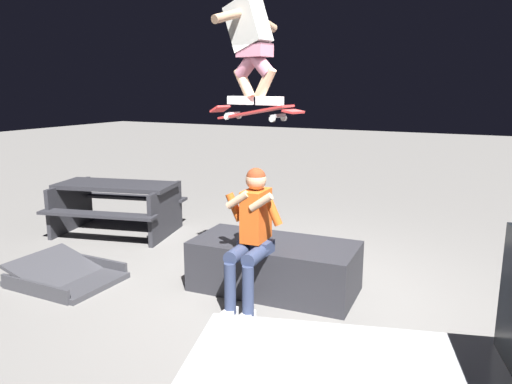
{
  "coord_description": "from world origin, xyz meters",
  "views": [
    {
      "loc": [
        -1.94,
        4.5,
        2.11
      ],
      "look_at": [
        0.12,
        0.41,
        1.13
      ],
      "focal_mm": 34.29,
      "sensor_mm": 36.0,
      "label": 1
    }
  ],
  "objects_px": {
    "skater_airborne": "(250,38)",
    "kicker_ramp": "(67,277)",
    "ledge_box_main": "(274,266)",
    "picnic_table_back": "(116,200)",
    "person_sitting_on_ledge": "(251,231)",
    "skateboard": "(255,112)"
  },
  "relations": [
    {
      "from": "person_sitting_on_ledge",
      "to": "skater_airborne",
      "type": "distance_m",
      "value": 1.82
    },
    {
      "from": "skateboard",
      "to": "kicker_ramp",
      "type": "bearing_deg",
      "value": 17.19
    },
    {
      "from": "ledge_box_main",
      "to": "skateboard",
      "type": "distance_m",
      "value": 1.63
    },
    {
      "from": "skateboard",
      "to": "person_sitting_on_ledge",
      "type": "bearing_deg",
      "value": 110.13
    },
    {
      "from": "person_sitting_on_ledge",
      "to": "skateboard",
      "type": "distance_m",
      "value": 1.14
    },
    {
      "from": "ledge_box_main",
      "to": "picnic_table_back",
      "type": "bearing_deg",
      "value": -16.34
    },
    {
      "from": "skater_airborne",
      "to": "ledge_box_main",
      "type": "bearing_deg",
      "value": -130.38
    },
    {
      "from": "kicker_ramp",
      "to": "picnic_table_back",
      "type": "bearing_deg",
      "value": -64.99
    },
    {
      "from": "skateboard",
      "to": "picnic_table_back",
      "type": "distance_m",
      "value": 3.32
    },
    {
      "from": "kicker_ramp",
      "to": "picnic_table_back",
      "type": "distance_m",
      "value": 1.94
    },
    {
      "from": "skater_airborne",
      "to": "kicker_ramp",
      "type": "bearing_deg",
      "value": 17.96
    },
    {
      "from": "skateboard",
      "to": "kicker_ramp",
      "type": "height_order",
      "value": "skateboard"
    },
    {
      "from": "kicker_ramp",
      "to": "ledge_box_main",
      "type": "bearing_deg",
      "value": -158.48
    },
    {
      "from": "skateboard",
      "to": "skater_airborne",
      "type": "xyz_separation_m",
      "value": [
        0.06,
        -0.01,
        0.69
      ]
    },
    {
      "from": "person_sitting_on_ledge",
      "to": "skateboard",
      "type": "bearing_deg",
      "value": -69.87
    },
    {
      "from": "ledge_box_main",
      "to": "kicker_ramp",
      "type": "height_order",
      "value": "ledge_box_main"
    },
    {
      "from": "ledge_box_main",
      "to": "picnic_table_back",
      "type": "relative_size",
      "value": 0.87
    },
    {
      "from": "ledge_box_main",
      "to": "picnic_table_back",
      "type": "height_order",
      "value": "picnic_table_back"
    },
    {
      "from": "skater_airborne",
      "to": "skateboard",
      "type": "bearing_deg",
      "value": 167.74
    },
    {
      "from": "skater_airborne",
      "to": "kicker_ramp",
      "type": "height_order",
      "value": "skater_airborne"
    },
    {
      "from": "kicker_ramp",
      "to": "person_sitting_on_ledge",
      "type": "bearing_deg",
      "value": -169.93
    },
    {
      "from": "person_sitting_on_ledge",
      "to": "picnic_table_back",
      "type": "xyz_separation_m",
      "value": [
        2.91,
        -1.33,
        -0.27
      ]
    }
  ]
}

